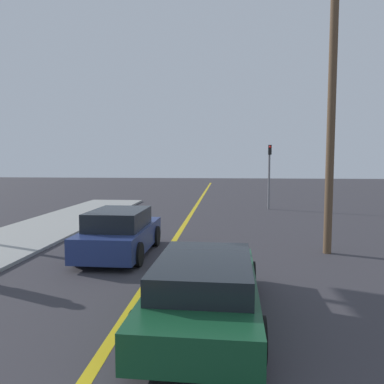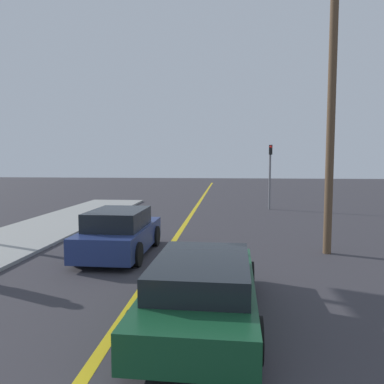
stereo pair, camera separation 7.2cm
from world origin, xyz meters
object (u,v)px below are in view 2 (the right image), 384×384
object	(u,v)px
car_near_right_lane	(202,288)
utility_pole	(331,125)
car_ahead_center	(120,233)
traffic_light	(270,170)

from	to	relation	value
car_near_right_lane	utility_pole	size ratio (longest dim) A/B	0.60
car_near_right_lane	car_ahead_center	size ratio (longest dim) A/B	1.18
car_near_right_lane	traffic_light	bearing A→B (deg)	80.85
car_near_right_lane	utility_pole	bearing A→B (deg)	57.08
car_ahead_center	traffic_light	world-z (taller)	traffic_light
car_ahead_center	utility_pole	size ratio (longest dim) A/B	0.51
car_ahead_center	traffic_light	xyz separation A→B (m)	(5.62, 10.90, 1.63)
car_ahead_center	traffic_light	size ratio (longest dim) A/B	1.07
utility_pole	car_near_right_lane	bearing A→B (deg)	-124.41
car_near_right_lane	traffic_light	distance (m)	15.56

